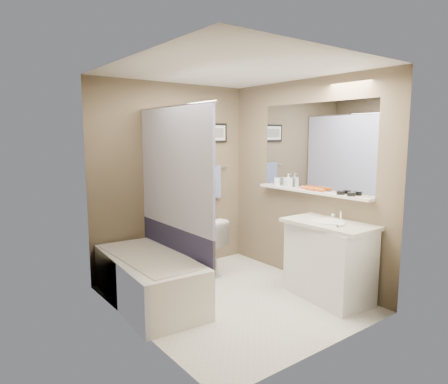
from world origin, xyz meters
TOP-DOWN VIEW (x-y plane):
  - ground at (0.00, 0.00)m, footprint 2.50×2.50m
  - ceiling at (0.00, 0.00)m, footprint 2.20×2.50m
  - wall_back at (0.00, 1.23)m, footprint 2.20×0.04m
  - wall_front at (0.00, -1.23)m, footprint 2.20×0.04m
  - wall_left at (-1.08, 0.00)m, footprint 0.04×2.50m
  - wall_right at (1.08, 0.00)m, footprint 0.04×2.50m
  - tile_surround at (-1.09, 0.50)m, footprint 0.02×1.55m
  - curtain_rod at (-0.40, 0.50)m, footprint 0.02×1.55m
  - curtain_upper at (-0.40, 0.50)m, footprint 0.03×1.45m
  - curtain_lower at (-0.40, 0.50)m, footprint 0.03×1.45m
  - mirror at (1.09, -0.15)m, footprint 0.02×1.60m
  - shelf at (1.04, -0.15)m, footprint 0.12×1.60m
  - towel_bar at (0.55, 1.22)m, footprint 0.60×0.02m
  - towel at (0.55, 1.20)m, footprint 0.34×0.05m
  - art_frame at (0.55, 1.23)m, footprint 0.62×0.02m
  - art_mat at (0.55, 1.22)m, footprint 0.56×0.00m
  - art_image at (0.55, 1.22)m, footprint 0.50×0.00m
  - door at (0.55, -1.24)m, footprint 0.80×0.02m
  - door_handle at (0.22, -1.19)m, footprint 0.10×0.02m
  - bathtub at (-0.75, 0.46)m, footprint 0.81×1.55m
  - tub_rim at (-0.75, 0.46)m, footprint 0.56×1.36m
  - toilet at (0.14, 0.89)m, footprint 0.53×0.78m
  - vanity at (0.85, -0.59)m, footprint 0.60×0.95m
  - countertop at (0.84, -0.59)m, footprint 0.54×0.96m
  - sink_basin at (0.83, -0.59)m, footprint 0.34×0.34m
  - faucet_spout at (1.03, -0.59)m, footprint 0.02×0.02m
  - faucet_knob at (1.03, -0.49)m, footprint 0.05×0.05m
  - candle_bowl_near at (1.04, -0.71)m, footprint 0.09×0.09m
  - candle_bowl_far at (1.04, -0.57)m, footprint 0.09×0.09m
  - hair_brush_front at (1.04, -0.25)m, footprint 0.06×0.22m
  - hair_brush_back at (1.04, -0.12)m, footprint 0.06×0.22m
  - pink_comb at (1.04, -0.02)m, footprint 0.04×0.16m
  - glass_jar at (1.04, 0.40)m, footprint 0.08×0.08m
  - soap_bottle at (1.04, 0.20)m, footprint 0.09×0.09m

SIDE VIEW (x-z plane):
  - ground at x=0.00m, z-range 0.00..0.00m
  - bathtub at x=-0.75m, z-range 0.00..0.50m
  - toilet at x=0.14m, z-range 0.00..0.73m
  - vanity at x=0.85m, z-range 0.00..0.80m
  - tub_rim at x=-0.75m, z-range 0.49..0.51m
  - curtain_lower at x=-0.40m, z-range 0.40..0.76m
  - countertop at x=0.84m, z-range 0.80..0.84m
  - sink_basin at x=0.83m, z-range 0.84..0.86m
  - faucet_knob at x=1.03m, z-range 0.84..0.90m
  - faucet_spout at x=1.03m, z-range 0.84..0.94m
  - tile_surround at x=-1.09m, z-range 0.00..2.00m
  - door at x=0.55m, z-range 0.00..2.00m
  - door_handle at x=0.22m, z-range 0.99..1.01m
  - shelf at x=1.04m, z-range 1.09..1.11m
  - pink_comb at x=1.04m, z-range 1.11..1.12m
  - towel at x=0.55m, z-range 0.90..1.34m
  - candle_bowl_near at x=1.04m, z-range 1.11..1.16m
  - candle_bowl_far at x=1.04m, z-range 1.11..1.16m
  - hair_brush_front at x=1.04m, z-range 1.12..1.16m
  - hair_brush_back at x=1.04m, z-range 1.12..1.16m
  - glass_jar at x=1.04m, z-range 1.11..1.22m
  - soap_bottle at x=1.04m, z-range 1.11..1.28m
  - wall_back at x=0.00m, z-range 0.00..2.40m
  - wall_front at x=0.00m, z-range 0.00..2.40m
  - wall_left at x=-1.08m, z-range 0.00..2.40m
  - wall_right at x=1.08m, z-range 0.00..2.40m
  - towel_bar at x=0.55m, z-range 1.29..1.31m
  - curtain_upper at x=-0.40m, z-range 0.76..2.04m
  - mirror at x=1.09m, z-range 1.12..2.12m
  - art_frame at x=0.55m, z-range 1.65..1.91m
  - art_mat at x=0.55m, z-range 1.68..1.88m
  - art_image at x=0.55m, z-range 1.72..1.84m
  - curtain_rod at x=-0.40m, z-range 2.04..2.06m
  - ceiling at x=0.00m, z-range 2.36..2.40m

